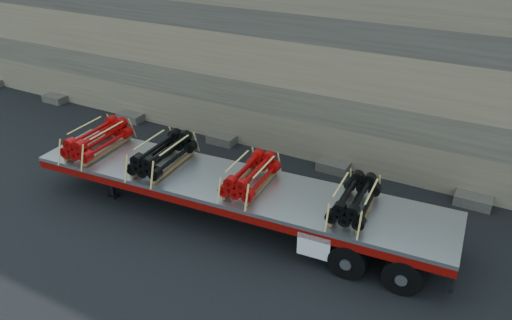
{
  "coord_description": "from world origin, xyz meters",
  "views": [
    {
      "loc": [
        7.46,
        -11.28,
        9.18
      ],
      "look_at": [
        0.54,
        1.27,
        1.66
      ],
      "focal_mm": 35.0,
      "sensor_mm": 36.0,
      "label": 1
    }
  ],
  "objects_px": {
    "bundle_front": "(98,139)",
    "bundle_midrear": "(251,176)",
    "bundle_rear": "(355,200)",
    "trailer": "(233,201)",
    "bundle_midfront": "(163,155)"
  },
  "relations": [
    {
      "from": "bundle_front",
      "to": "bundle_midrear",
      "type": "distance_m",
      "value": 5.88
    },
    {
      "from": "bundle_rear",
      "to": "bundle_midrear",
      "type": "bearing_deg",
      "value": 180.0
    },
    {
      "from": "bundle_midfront",
      "to": "trailer",
      "type": "bearing_deg",
      "value": -0.0
    },
    {
      "from": "trailer",
      "to": "bundle_midrear",
      "type": "xyz_separation_m",
      "value": [
        0.62,
        0.04,
        1.06
      ]
    },
    {
      "from": "trailer",
      "to": "bundle_midfront",
      "type": "xyz_separation_m",
      "value": [
        -2.54,
        -0.17,
        1.1
      ]
    },
    {
      "from": "bundle_midfront",
      "to": "bundle_rear",
      "type": "height_order",
      "value": "bundle_midfront"
    },
    {
      "from": "bundle_front",
      "to": "trailer",
      "type": "bearing_deg",
      "value": 0.0
    },
    {
      "from": "trailer",
      "to": "bundle_midrear",
      "type": "height_order",
      "value": "bundle_midrear"
    },
    {
      "from": "bundle_rear",
      "to": "trailer",
      "type": "bearing_deg",
      "value": 180.0
    },
    {
      "from": "trailer",
      "to": "bundle_midrear",
      "type": "relative_size",
      "value": 6.25
    },
    {
      "from": "trailer",
      "to": "bundle_rear",
      "type": "distance_m",
      "value": 3.99
    },
    {
      "from": "trailer",
      "to": "bundle_rear",
      "type": "xyz_separation_m",
      "value": [
        3.83,
        0.26,
        1.05
      ]
    },
    {
      "from": "bundle_front",
      "to": "bundle_midrear",
      "type": "bearing_deg",
      "value": 0.0
    },
    {
      "from": "bundle_front",
      "to": "bundle_midfront",
      "type": "height_order",
      "value": "bundle_front"
    },
    {
      "from": "bundle_midrear",
      "to": "bundle_rear",
      "type": "relative_size",
      "value": 1.03
    }
  ]
}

